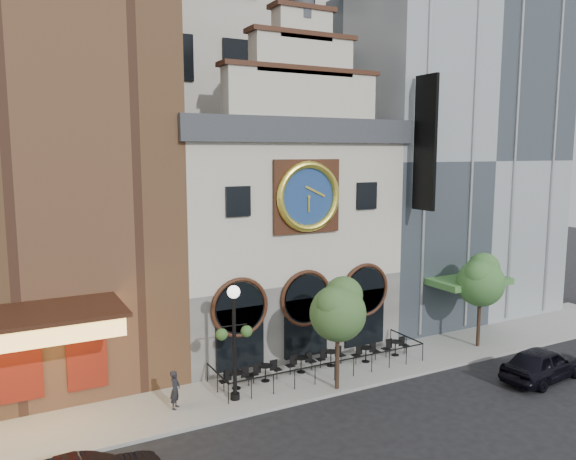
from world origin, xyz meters
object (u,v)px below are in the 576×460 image
(bistro_2, at_px, (301,363))
(car_right, at_px, (542,364))
(lamppost, at_px, (234,330))
(bistro_5, at_px, (395,347))
(bistro_3, at_px, (331,357))
(pedestrian, at_px, (175,390))
(bistro_4, at_px, (366,353))
(bistro_1, at_px, (265,371))
(bistro_0, at_px, (236,379))
(tree_left, at_px, (338,308))
(tree_right, at_px, (481,279))

(bistro_2, bearing_deg, car_right, -30.56)
(bistro_2, distance_m, lamppost, 4.92)
(bistro_2, bearing_deg, bistro_5, -2.98)
(bistro_3, distance_m, pedestrian, 8.25)
(bistro_4, relative_size, pedestrian, 0.98)
(bistro_2, distance_m, pedestrian, 6.54)
(bistro_1, bearing_deg, bistro_0, -174.81)
(bistro_3, distance_m, tree_left, 4.16)
(bistro_3, height_order, pedestrian, pedestrian)
(bistro_5, height_order, car_right, car_right)
(bistro_4, bearing_deg, tree_left, -146.30)
(pedestrian, relative_size, tree_left, 0.32)
(bistro_5, relative_size, lamppost, 0.32)
(bistro_0, bearing_deg, car_right, -22.60)
(bistro_0, distance_m, bistro_4, 7.05)
(bistro_3, bearing_deg, tree_left, -115.79)
(bistro_0, distance_m, bistro_1, 1.52)
(bistro_5, bearing_deg, bistro_1, 178.75)
(bistro_3, relative_size, bistro_5, 1.00)
(bistro_1, distance_m, pedestrian, 4.58)
(tree_left, bearing_deg, bistro_3, 64.21)
(bistro_5, distance_m, tree_left, 6.22)
(bistro_4, height_order, lamppost, lamppost)
(bistro_0, height_order, bistro_2, same)
(bistro_5, xyz_separation_m, tree_left, (-4.91, -2.04, 3.23))
(bistro_5, distance_m, car_right, 7.00)
(car_right, bearing_deg, lamppost, 64.83)
(bistro_2, relative_size, car_right, 0.34)
(bistro_0, distance_m, bistro_5, 8.96)
(bistro_0, xyz_separation_m, car_right, (13.29, -5.53, 0.19))
(bistro_3, bearing_deg, bistro_4, -11.08)
(bistro_4, xyz_separation_m, pedestrian, (-10.04, -0.57, 0.35))
(bistro_1, bearing_deg, bistro_2, 3.56)
(car_right, xyz_separation_m, tree_right, (0.63, 4.55, 3.09))
(bistro_2, height_order, tree_left, tree_left)
(car_right, bearing_deg, tree_right, -14.73)
(car_right, xyz_separation_m, pedestrian, (-16.28, 4.90, 0.16))
(bistro_5, relative_size, tree_left, 0.31)
(bistro_1, relative_size, pedestrian, 0.98)
(bistro_5, bearing_deg, bistro_4, -178.80)
(bistro_3, relative_size, tree_right, 0.31)
(pedestrian, bearing_deg, bistro_3, -47.67)
(bistro_4, xyz_separation_m, lamppost, (-7.53, -0.92, 2.64))
(bistro_1, xyz_separation_m, bistro_2, (1.97, 0.12, 0.00))
(tree_left, bearing_deg, car_right, -20.56)
(bistro_2, distance_m, bistro_3, 1.71)
(bistro_1, bearing_deg, tree_right, -5.14)
(car_right, distance_m, pedestrian, 17.00)
(bistro_5, distance_m, lamppost, 9.85)
(bistro_0, xyz_separation_m, bistro_2, (3.48, 0.26, 0.00))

